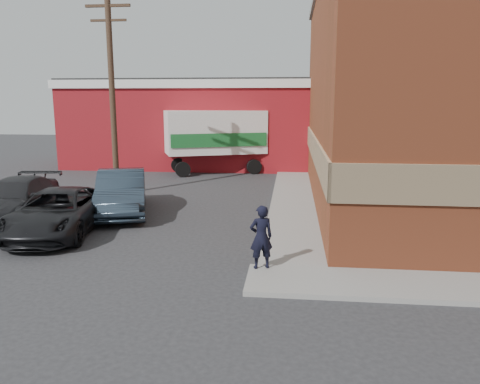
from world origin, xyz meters
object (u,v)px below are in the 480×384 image
(warehouse, at_px, (196,122))
(suv_b, at_px, (15,199))
(sedan, at_px, (122,192))
(suv_a, at_px, (58,212))
(man, at_px, (261,237))
(box_truck, at_px, (227,137))
(utility_pole, at_px, (112,90))

(warehouse, height_order, suv_b, warehouse)
(sedan, xyz_separation_m, suv_a, (-1.08, -2.93, -0.11))
(man, distance_m, suv_b, 10.44)
(suv_a, height_order, suv_b, suv_b)
(suv_b, bearing_deg, warehouse, 70.56)
(sedan, relative_size, box_truck, 0.65)
(box_truck, bearing_deg, utility_pole, -141.48)
(man, relative_size, suv_b, 0.32)
(warehouse, relative_size, utility_pole, 1.81)
(utility_pole, distance_m, suv_a, 7.61)
(warehouse, bearing_deg, box_truck, -54.92)
(man, bearing_deg, sedan, -63.76)
(sedan, bearing_deg, man, -62.73)
(warehouse, height_order, suv_a, warehouse)
(suv_b, bearing_deg, utility_pole, 59.45)
(sedan, xyz_separation_m, suv_b, (-3.63, -1.18, -0.10))
(warehouse, bearing_deg, sedan, -89.82)
(sedan, distance_m, box_truck, 11.10)
(warehouse, relative_size, suv_a, 3.15)
(man, bearing_deg, warehouse, -92.86)
(man, bearing_deg, suv_b, -44.74)
(utility_pole, height_order, sedan, utility_pole)
(man, relative_size, sedan, 0.32)
(suv_a, relative_size, suv_b, 1.03)
(warehouse, xyz_separation_m, box_truck, (2.67, -3.81, -0.68))
(warehouse, relative_size, man, 10.01)
(box_truck, bearing_deg, suv_b, -139.14)
(utility_pole, xyz_separation_m, sedan, (1.55, -3.51, -3.91))
(suv_b, xyz_separation_m, box_truck, (6.26, 11.88, 1.41))
(man, distance_m, suv_a, 7.39)
(warehouse, relative_size, suv_b, 3.25)
(sedan, xyz_separation_m, box_truck, (2.63, 10.70, 1.31))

